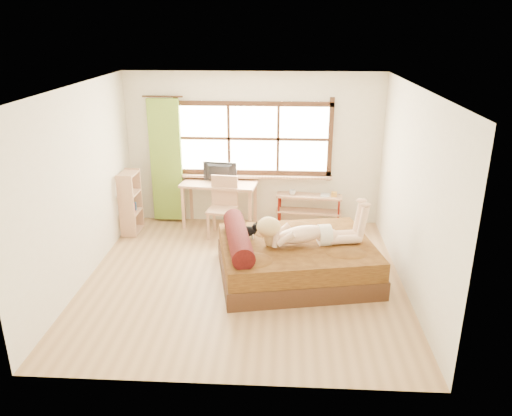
# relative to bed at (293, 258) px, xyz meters

# --- Properties ---
(floor) EXTENTS (4.50, 4.50, 0.00)m
(floor) POSITION_rel_bed_xyz_m (-0.70, -0.11, -0.29)
(floor) COLOR #9E754C
(floor) RESTS_ON ground
(ceiling) EXTENTS (4.50, 4.50, 0.00)m
(ceiling) POSITION_rel_bed_xyz_m (-0.70, -0.11, 2.41)
(ceiling) COLOR white
(ceiling) RESTS_ON wall_back
(wall_back) EXTENTS (4.50, 0.00, 4.50)m
(wall_back) POSITION_rel_bed_xyz_m (-0.70, 2.14, 1.06)
(wall_back) COLOR silver
(wall_back) RESTS_ON floor
(wall_front) EXTENTS (4.50, 0.00, 4.50)m
(wall_front) POSITION_rel_bed_xyz_m (-0.70, -2.36, 1.06)
(wall_front) COLOR silver
(wall_front) RESTS_ON floor
(wall_left) EXTENTS (0.00, 4.50, 4.50)m
(wall_left) POSITION_rel_bed_xyz_m (-2.95, -0.11, 1.06)
(wall_left) COLOR silver
(wall_left) RESTS_ON floor
(wall_right) EXTENTS (0.00, 4.50, 4.50)m
(wall_right) POSITION_rel_bed_xyz_m (1.55, -0.11, 1.06)
(wall_right) COLOR silver
(wall_right) RESTS_ON floor
(window) EXTENTS (2.80, 0.16, 1.46)m
(window) POSITION_rel_bed_xyz_m (-0.70, 2.11, 1.22)
(window) COLOR #FFEDBF
(window) RESTS_ON wall_back
(curtain) EXTENTS (0.55, 0.10, 2.20)m
(curtain) POSITION_rel_bed_xyz_m (-2.25, 2.02, 0.86)
(curtain) COLOR #5D7C22
(curtain) RESTS_ON wall_back
(bed) EXTENTS (2.44, 2.10, 0.82)m
(bed) POSITION_rel_bed_xyz_m (0.00, 0.00, 0.00)
(bed) COLOR #351E10
(bed) RESTS_ON floor
(woman) EXTENTS (1.56, 0.71, 0.64)m
(woman) POSITION_rel_bed_xyz_m (0.20, -0.04, 0.57)
(woman) COLOR #E3B492
(woman) RESTS_ON bed
(kitten) EXTENTS (0.34, 0.19, 0.26)m
(kitten) POSITION_rel_bed_xyz_m (-0.67, 0.11, 0.37)
(kitten) COLOR black
(kitten) RESTS_ON bed
(desk) EXTENTS (1.38, 0.76, 0.82)m
(desk) POSITION_rel_bed_xyz_m (-1.29, 1.84, 0.42)
(desk) COLOR #A6785A
(desk) RESTS_ON floor
(monitor) EXTENTS (0.60, 0.15, 0.34)m
(monitor) POSITION_rel_bed_xyz_m (-1.29, 1.89, 0.70)
(monitor) COLOR black
(monitor) RESTS_ON desk
(chair) EXTENTS (0.51, 0.51, 1.03)m
(chair) POSITION_rel_bed_xyz_m (-1.17, 1.49, 0.28)
(chair) COLOR #A6785A
(chair) RESTS_ON floor
(pipe_shelf) EXTENTS (1.18, 0.41, 0.66)m
(pipe_shelf) POSITION_rel_bed_xyz_m (0.32, 1.96, 0.13)
(pipe_shelf) COLOR #A6785A
(pipe_shelf) RESTS_ON floor
(cup) EXTENTS (0.12, 0.12, 0.09)m
(cup) POSITION_rel_bed_xyz_m (0.01, 1.96, 0.33)
(cup) COLOR gray
(cup) RESTS_ON pipe_shelf
(book) EXTENTS (0.18, 0.24, 0.02)m
(book) POSITION_rel_bed_xyz_m (0.51, 1.96, 0.30)
(book) COLOR gray
(book) RESTS_ON pipe_shelf
(bookshelf) EXTENTS (0.28, 0.48, 1.10)m
(bookshelf) POSITION_rel_bed_xyz_m (-2.78, 1.45, 0.27)
(bookshelf) COLOR #A6785A
(bookshelf) RESTS_ON floor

